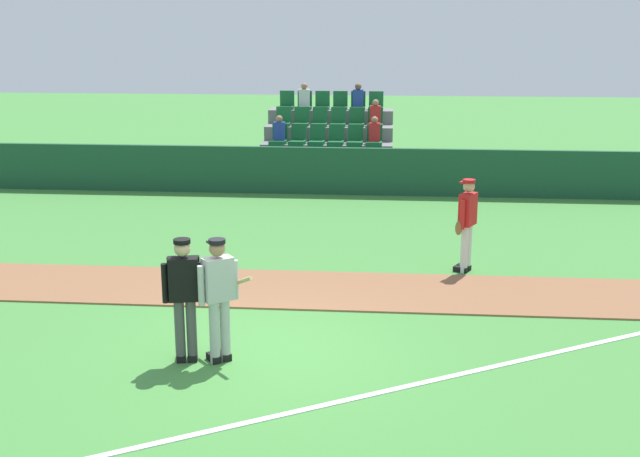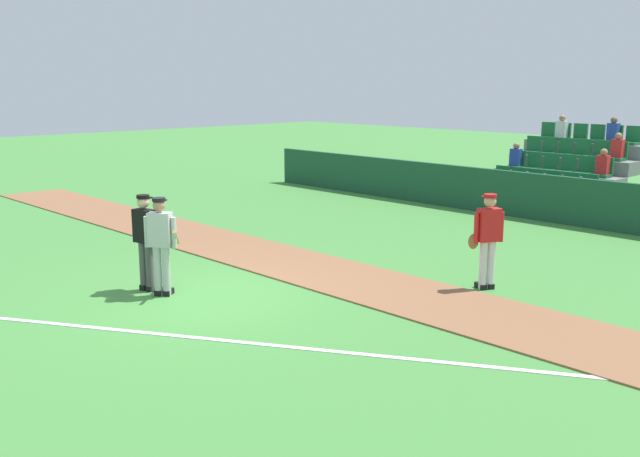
% 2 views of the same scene
% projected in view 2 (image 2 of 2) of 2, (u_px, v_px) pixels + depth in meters
% --- Properties ---
extents(ground_plane, '(80.00, 80.00, 0.00)m').
position_uv_depth(ground_plane, '(199.00, 296.00, 12.68)').
color(ground_plane, '#42843A').
extents(infield_dirt_path, '(28.00, 2.06, 0.03)m').
position_uv_depth(infield_dirt_path, '(310.00, 268.00, 14.51)').
color(infield_dirt_path, brown).
rests_on(infield_dirt_path, ground).
extents(foul_line_chalk, '(10.32, 6.30, 0.01)m').
position_uv_depth(foul_line_chalk, '(289.00, 347.00, 10.22)').
color(foul_line_chalk, white).
rests_on(foul_line_chalk, ground).
extents(dugout_fence, '(20.00, 0.16, 1.27)m').
position_uv_depth(dugout_fence, '(523.00, 195.00, 19.85)').
color(dugout_fence, '#19472D').
rests_on(dugout_fence, ground).
extents(stadium_bleachers, '(3.90, 3.80, 2.70)m').
position_uv_depth(stadium_bleachers, '(564.00, 183.00, 21.39)').
color(stadium_bleachers, slate).
rests_on(stadium_bleachers, ground).
extents(batter_grey_jersey, '(0.73, 0.70, 1.76)m').
position_uv_depth(batter_grey_jersey, '(161.00, 242.00, 12.51)').
color(batter_grey_jersey, '#B2B2B2').
rests_on(batter_grey_jersey, ground).
extents(umpire_home_plate, '(0.58, 0.36, 1.76)m').
position_uv_depth(umpire_home_plate, '(146.00, 237.00, 12.82)').
color(umpire_home_plate, '#4C4C4C').
rests_on(umpire_home_plate, ground).
extents(runner_red_jersey, '(0.46, 0.60, 1.76)m').
position_uv_depth(runner_red_jersey, '(487.00, 238.00, 12.91)').
color(runner_red_jersey, silver).
rests_on(runner_red_jersey, ground).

